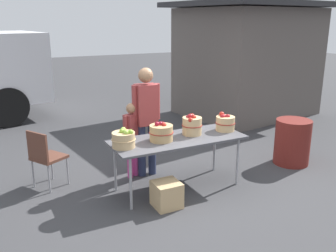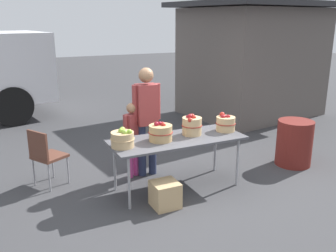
{
  "view_description": "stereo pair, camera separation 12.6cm",
  "coord_description": "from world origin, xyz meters",
  "views": [
    {
      "loc": [
        -2.34,
        -4.32,
        2.36
      ],
      "look_at": [
        0.0,
        0.3,
        0.85
      ],
      "focal_mm": 39.55,
      "sensor_mm": 36.0,
      "label": 1
    },
    {
      "loc": [
        -2.23,
        -4.38,
        2.36
      ],
      "look_at": [
        0.0,
        0.3,
        0.85
      ],
      "focal_mm": 39.55,
      "sensor_mm": 36.0,
      "label": 2
    }
  ],
  "objects": [
    {
      "name": "ground_plane",
      "position": [
        0.0,
        0.0,
        0.0
      ],
      "size": [
        40.0,
        40.0,
        0.0
      ],
      "primitive_type": "plane",
      "color": "#38383A"
    },
    {
      "name": "market_table",
      "position": [
        0.0,
        0.0,
        0.71
      ],
      "size": [
        1.9,
        0.76,
        0.75
      ],
      "color": "#4C4C51",
      "rests_on": "ground"
    },
    {
      "name": "apple_basket_green_0",
      "position": [
        -0.8,
        -0.02,
        0.86
      ],
      "size": [
        0.32,
        0.32,
        0.25
      ],
      "color": "tan",
      "rests_on": "market_table"
    },
    {
      "name": "apple_basket_red_0",
      "position": [
        -0.25,
        0.01,
        0.87
      ],
      "size": [
        0.34,
        0.34,
        0.27
      ],
      "color": "tan",
      "rests_on": "market_table"
    },
    {
      "name": "apple_basket_red_1",
      "position": [
        0.26,
        0.06,
        0.89
      ],
      "size": [
        0.3,
        0.3,
        0.31
      ],
      "color": "tan",
      "rests_on": "market_table"
    },
    {
      "name": "apple_basket_red_2",
      "position": [
        0.81,
        0.01,
        0.87
      ],
      "size": [
        0.3,
        0.3,
        0.27
      ],
      "color": "tan",
      "rests_on": "market_table"
    },
    {
      "name": "vendor_adult",
      "position": [
        -0.2,
        0.63,
        0.99
      ],
      "size": [
        0.44,
        0.23,
        1.67
      ],
      "rotation": [
        0.0,
        0.0,
        3.11
      ],
      "color": "#262D4C",
      "rests_on": "ground"
    },
    {
      "name": "child_customer",
      "position": [
        -0.43,
        0.66,
        0.68
      ],
      "size": [
        0.29,
        0.23,
        1.16
      ],
      "rotation": [
        0.0,
        0.0,
        3.57
      ],
      "color": "#CC3F8C",
      "rests_on": "ground"
    },
    {
      "name": "food_kiosk",
      "position": [
        3.68,
        3.14,
        1.38
      ],
      "size": [
        3.88,
        3.37,
        2.74
      ],
      "rotation": [
        0.0,
        0.0,
        0.14
      ],
      "color": "#59514C",
      "rests_on": "ground"
    },
    {
      "name": "folding_chair",
      "position": [
        -1.68,
        0.85,
        0.51
      ],
      "size": [
        0.55,
        0.55,
        0.86
      ],
      "rotation": [
        0.0,
        0.0,
        2.11
      ],
      "color": "brown",
      "rests_on": "ground"
    },
    {
      "name": "trash_barrel",
      "position": [
        2.16,
        -0.04,
        0.38
      ],
      "size": [
        0.58,
        0.58,
        0.76
      ],
      "primitive_type": "cylinder",
      "color": "maroon",
      "rests_on": "ground"
    },
    {
      "name": "produce_crate",
      "position": [
        -0.39,
        -0.43,
        0.17
      ],
      "size": [
        0.34,
        0.34,
        0.34
      ],
      "primitive_type": "cube",
      "color": "tan",
      "rests_on": "ground"
    }
  ]
}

